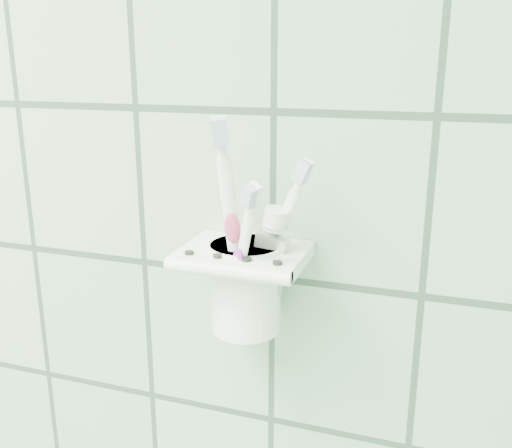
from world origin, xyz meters
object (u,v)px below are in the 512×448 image
holder_bracket (244,256)px  toothbrush_pink (244,224)px  toothbrush_blue (240,231)px  toothpaste_tube (261,254)px  cup (246,283)px  toothbrush_orange (229,235)px

holder_bracket → toothbrush_pink: (0.00, -0.01, 0.04)m
holder_bracket → toothbrush_blue: toothbrush_blue is taller
holder_bracket → toothpaste_tube: (0.01, 0.01, 0.00)m
cup → toothbrush_orange: size_ratio=0.52×
holder_bracket → toothbrush_blue: size_ratio=0.67×
toothbrush_orange → cup: bearing=20.5°
toothbrush_orange → toothbrush_pink: bearing=-6.5°
cup → toothbrush_orange: 0.05m
holder_bracket → toothbrush_pink: bearing=-73.1°
toothbrush_orange → toothpaste_tube: bearing=34.4°
holder_bracket → toothbrush_orange: bearing=163.4°
holder_bracket → toothbrush_orange: size_ratio=0.70×
cup → toothbrush_pink: 0.07m
toothbrush_blue → cup: bearing=-29.1°
holder_bracket → toothbrush_orange: toothbrush_orange is taller
holder_bracket → toothbrush_pink: 0.04m
toothbrush_orange → toothbrush_blue: bearing=59.0°
toothbrush_pink → toothbrush_orange: size_ratio=1.22×
toothbrush_orange → toothpaste_tube: size_ratio=1.33×
toothbrush_pink → toothbrush_blue: (-0.01, 0.02, -0.01)m
toothbrush_blue → toothpaste_tube: 0.03m
toothpaste_tube → toothbrush_orange: bearing=-161.0°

